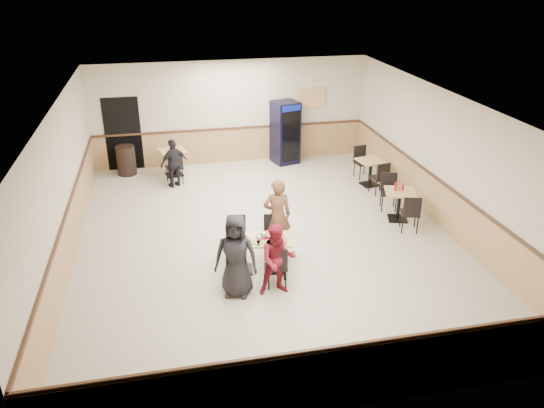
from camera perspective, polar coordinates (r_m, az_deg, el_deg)
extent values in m
plane|color=beige|center=(11.59, -0.70, -3.61)|extent=(10.00, 10.00, 0.00)
plane|color=silver|center=(10.51, -0.79, 10.96)|extent=(10.00, 10.00, 0.00)
plane|color=beige|center=(15.67, -4.41, 9.80)|extent=(8.00, 0.00, 8.00)
plane|color=beige|center=(6.71, 7.93, -12.03)|extent=(8.00, 0.00, 8.00)
plane|color=beige|center=(10.96, -21.70, 1.50)|extent=(0.00, 10.00, 10.00)
plane|color=beige|center=(12.34, 17.85, 4.56)|extent=(0.00, 10.00, 10.00)
cube|color=tan|center=(15.93, -4.29, 6.30)|extent=(7.98, 0.03, 1.00)
cube|color=tan|center=(12.69, 17.22, 0.32)|extent=(0.03, 9.98, 1.00)
cube|color=#472B19|center=(15.76, -4.34, 8.12)|extent=(7.98, 0.04, 0.06)
cube|color=black|center=(15.68, -15.72, 7.25)|extent=(1.00, 0.02, 2.10)
cube|color=orange|center=(16.04, 4.25, 11.26)|extent=(0.85, 0.02, 0.60)
cube|color=black|center=(10.42, -3.24, -7.04)|extent=(0.47, 0.47, 0.04)
cylinder|color=black|center=(10.25, -3.28, -5.47)|extent=(0.08, 0.08, 0.62)
cube|color=#DBB96A|center=(10.09, -3.32, -3.89)|extent=(0.73, 0.73, 0.04)
cube|color=black|center=(10.43, 0.31, -6.95)|extent=(0.47, 0.47, 0.04)
cylinder|color=black|center=(10.27, 0.32, -5.38)|extent=(0.08, 0.08, 0.62)
cube|color=#DBB96A|center=(10.11, 0.32, -3.80)|extent=(0.73, 0.73, 0.04)
imported|color=black|center=(9.36, -3.89, -5.57)|extent=(0.88, 0.71, 1.56)
imported|color=maroon|center=(9.43, 0.61, -5.98)|extent=(0.68, 0.54, 1.37)
imported|color=brown|center=(10.75, 0.56, -1.26)|extent=(0.60, 0.41, 1.58)
imported|color=black|center=(14.23, -10.49, 4.34)|extent=(0.83, 0.63, 1.31)
cube|color=red|center=(9.98, 0.37, -4.04)|extent=(0.45, 0.36, 0.02)
cube|color=red|center=(9.99, -3.59, -4.06)|extent=(0.45, 0.36, 0.02)
cube|color=red|center=(10.19, 0.03, -3.38)|extent=(0.45, 0.36, 0.02)
cylinder|color=silver|center=(9.94, -2.00, -4.20)|extent=(0.21, 0.21, 0.01)
cube|color=tan|center=(9.93, -2.00, -4.14)|extent=(0.28, 0.24, 0.02)
cylinder|color=silver|center=(9.99, -3.85, -4.09)|extent=(0.21, 0.21, 0.01)
cube|color=tan|center=(9.98, -3.85, -4.03)|extent=(0.26, 0.20, 0.02)
cylinder|color=silver|center=(10.22, 0.02, -3.33)|extent=(0.21, 0.21, 0.01)
cube|color=tan|center=(10.21, 0.02, -3.27)|extent=(0.28, 0.24, 0.02)
cylinder|color=silver|center=(10.02, 0.88, -3.92)|extent=(0.21, 0.21, 0.01)
cube|color=tan|center=(10.02, 0.88, -3.86)|extent=(0.28, 0.26, 0.02)
cylinder|color=silver|center=(9.93, -0.94, -4.23)|extent=(0.21, 0.21, 0.01)
cube|color=tan|center=(9.92, -0.94, -4.16)|extent=(0.25, 0.17, 0.02)
cylinder|color=white|center=(10.10, -2.81, -3.44)|extent=(0.07, 0.07, 0.09)
cylinder|color=white|center=(10.15, -4.37, -3.35)|extent=(0.07, 0.07, 0.09)
cylinder|color=white|center=(9.84, -3.06, -4.27)|extent=(0.07, 0.07, 0.09)
cylinder|color=white|center=(9.86, -4.13, -4.22)|extent=(0.07, 0.07, 0.09)
cylinder|color=#A7A9BA|center=(10.10, -1.25, -3.33)|extent=(0.07, 0.07, 0.12)
cylinder|color=#A7A9BA|center=(10.06, -0.88, -3.44)|extent=(0.07, 0.07, 0.12)
ellipsoid|color=white|center=(10.05, -1.40, -3.57)|extent=(0.14, 0.14, 0.10)
cube|color=black|center=(12.73, 13.32, -1.52)|extent=(0.53, 0.53, 0.04)
cylinder|color=black|center=(12.58, 13.47, -0.12)|extent=(0.09, 0.09, 0.65)
cube|color=#DBB96A|center=(12.45, 13.62, 1.27)|extent=(0.83, 0.83, 0.04)
cube|color=black|center=(14.54, 10.41, 2.11)|extent=(0.49, 0.49, 0.04)
cylinder|color=black|center=(14.41, 10.52, 3.36)|extent=(0.09, 0.09, 0.64)
cube|color=#DBB96A|center=(14.30, 10.62, 4.59)|extent=(0.76, 0.76, 0.04)
cylinder|color=#AB0C1C|center=(12.41, 13.16, 1.82)|extent=(0.06, 0.06, 0.20)
cylinder|color=#C08619|center=(12.45, 13.53, 1.79)|extent=(0.06, 0.06, 0.17)
cylinder|color=#AB0C1C|center=(12.49, 13.90, 1.76)|extent=(0.05, 0.05, 0.14)
cube|color=black|center=(15.23, -10.45, 3.16)|extent=(0.53, 0.53, 0.04)
cylinder|color=black|center=(15.11, -10.55, 4.41)|extent=(0.09, 0.09, 0.67)
cube|color=#DBB96A|center=(15.00, -10.65, 5.65)|extent=(0.83, 0.83, 0.04)
cube|color=black|center=(15.71, 1.43, 7.70)|extent=(0.85, 0.83, 1.84)
cube|color=black|center=(15.44, 2.05, 7.20)|extent=(0.55, 0.16, 1.45)
cube|color=navy|center=(15.20, 2.11, 10.25)|extent=(0.57, 0.17, 0.17)
cylinder|color=black|center=(15.46, -15.41, 4.55)|extent=(0.52, 0.52, 0.82)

